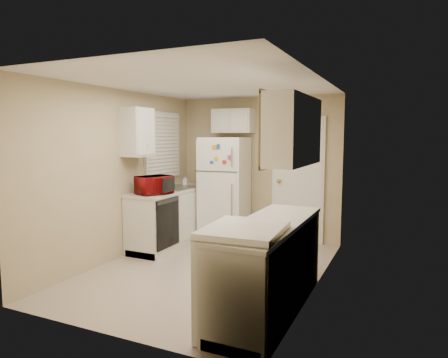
% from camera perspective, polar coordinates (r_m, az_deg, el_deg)
% --- Properties ---
extents(floor, '(3.80, 3.80, 0.00)m').
position_cam_1_polar(floor, '(5.37, -2.29, -12.83)').
color(floor, beige).
rests_on(floor, ground).
extents(ceiling, '(3.80, 3.80, 0.00)m').
position_cam_1_polar(ceiling, '(5.12, -2.41, 13.49)').
color(ceiling, white).
rests_on(ceiling, floor).
extents(wall_left, '(3.80, 3.80, 0.00)m').
position_cam_1_polar(wall_left, '(5.87, -14.60, 0.62)').
color(wall_left, tan).
rests_on(wall_left, floor).
extents(wall_right, '(3.80, 3.80, 0.00)m').
position_cam_1_polar(wall_right, '(4.64, 13.23, -0.77)').
color(wall_right, tan).
rests_on(wall_right, floor).
extents(wall_back, '(2.80, 2.80, 0.00)m').
position_cam_1_polar(wall_back, '(6.85, 4.91, 1.56)').
color(wall_back, tan).
rests_on(wall_back, floor).
extents(wall_front, '(2.80, 2.80, 0.00)m').
position_cam_1_polar(wall_front, '(3.54, -16.51, -3.01)').
color(wall_front, tan).
rests_on(wall_front, floor).
extents(left_counter, '(0.60, 1.80, 0.90)m').
position_cam_1_polar(left_counter, '(6.53, -7.35, -5.33)').
color(left_counter, silver).
rests_on(left_counter, floor).
extents(dishwasher, '(0.03, 0.58, 0.72)m').
position_cam_1_polar(dishwasher, '(5.88, -8.06, -6.24)').
color(dishwasher, black).
rests_on(dishwasher, floor).
extents(sink, '(0.54, 0.74, 0.16)m').
position_cam_1_polar(sink, '(6.59, -6.71, -1.61)').
color(sink, gray).
rests_on(sink, left_counter).
extents(microwave, '(0.55, 0.42, 0.32)m').
position_cam_1_polar(microwave, '(5.91, -9.95, -0.70)').
color(microwave, maroon).
rests_on(microwave, left_counter).
extents(soap_bottle, '(0.09, 0.09, 0.17)m').
position_cam_1_polar(soap_bottle, '(6.90, -5.53, -0.07)').
color(soap_bottle, silver).
rests_on(soap_bottle, left_counter).
extents(window_blinds, '(0.10, 0.98, 1.08)m').
position_cam_1_polar(window_blinds, '(6.67, -8.70, 4.84)').
color(window_blinds, silver).
rests_on(window_blinds, wall_left).
extents(upper_cabinet_left, '(0.30, 0.45, 0.70)m').
position_cam_1_polar(upper_cabinet_left, '(5.93, -12.28, 6.54)').
color(upper_cabinet_left, silver).
rests_on(upper_cabinet_left, wall_left).
extents(refrigerator, '(0.76, 0.74, 1.72)m').
position_cam_1_polar(refrigerator, '(6.67, 0.15, -1.45)').
color(refrigerator, white).
rests_on(refrigerator, floor).
extents(cabinet_over_fridge, '(0.70, 0.30, 0.40)m').
position_cam_1_polar(cabinet_over_fridge, '(6.84, 1.35, 8.29)').
color(cabinet_over_fridge, silver).
rests_on(cabinet_over_fridge, wall_back).
extents(interior_door, '(0.86, 0.06, 2.08)m').
position_cam_1_polar(interior_door, '(6.62, 10.48, -0.24)').
color(interior_door, white).
rests_on(interior_door, floor).
extents(right_counter, '(0.60, 2.00, 0.90)m').
position_cam_1_polar(right_counter, '(4.12, 6.50, -12.23)').
color(right_counter, silver).
rests_on(right_counter, floor).
extents(stove, '(0.70, 0.84, 0.98)m').
position_cam_1_polar(stove, '(3.63, 2.89, -14.17)').
color(stove, white).
rests_on(stove, floor).
extents(upper_cabinet_right, '(0.30, 1.20, 0.70)m').
position_cam_1_polar(upper_cabinet_right, '(4.16, 10.01, 6.79)').
color(upper_cabinet_right, silver).
rests_on(upper_cabinet_right, wall_right).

